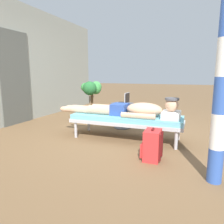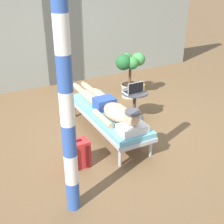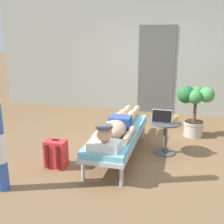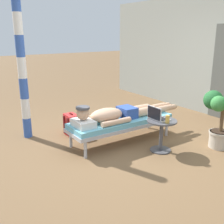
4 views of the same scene
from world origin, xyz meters
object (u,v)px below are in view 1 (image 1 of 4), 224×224
Objects in this scene: lounge_chair at (126,119)px; person_reclining at (131,110)px; side_table at (122,111)px; laptop at (124,101)px; potted_plant at (92,96)px; backpack at (152,145)px; drink_glass at (126,99)px.

lounge_chair is 0.19m from person_reclining.
side_table is 1.69× the size of laptop.
potted_plant reaches higher than laptop.
backpack is (-1.40, -0.84, -0.39)m from laptop.
drink_glass is 0.13× the size of potted_plant.
potted_plant is at bearing 64.43° from side_table.
person_reclining reaches higher than backpack.
person_reclining is at bearing -152.73° from laptop.
backpack is 2.63m from potted_plant.
backpack is at bearing -151.93° from drink_glass.
side_table reaches higher than lounge_chair.
person_reclining is at bearing -90.00° from lounge_chair.
laptop is at bearing -174.61° from drink_glass.
side_table is at bearing 40.52° from laptop.
side_table is 0.28m from drink_glass.
lounge_chair is 15.20× the size of drink_glass.
drink_glass is (0.21, 0.02, 0.00)m from laptop.
lounge_chair is 6.18× the size of laptop.
potted_plant is at bearing 73.22° from drink_glass.
person_reclining is 0.80m from side_table.
drink_glass is at bearing 5.39° from laptop.
side_table is 0.24m from laptop.
person_reclining reaches higher than drink_glass.
person_reclining is 4.15× the size of side_table.
laptop is at bearing 30.93° from backpack.
lounge_chair is 0.72m from laptop.
lounge_chair is 1.66m from potted_plant.
laptop reaches higher than drink_glass.
backpack is at bearing -136.55° from potted_plant.
backpack is (-1.46, -0.89, -0.16)m from side_table.
lounge_chair is 3.67× the size of side_table.
drink_glass is 1.87m from backpack.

